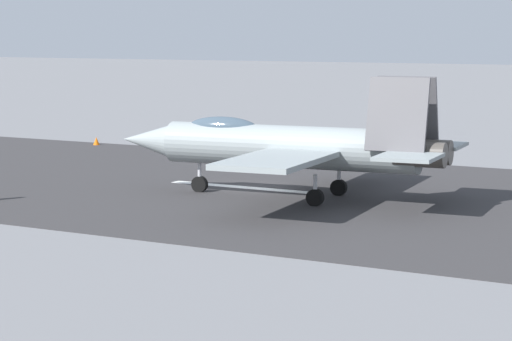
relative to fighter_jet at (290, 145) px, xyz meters
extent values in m
plane|color=slate|center=(2.86, -1.77, -2.44)|extent=(400.00, 400.00, 0.00)
cube|color=#333133|center=(2.86, -1.77, -2.43)|extent=(240.00, 26.00, 0.02)
cube|color=white|center=(3.46, -1.77, -2.42)|extent=(8.00, 0.70, 0.00)
cylinder|color=#909A9B|center=(0.00, 0.00, -0.07)|extent=(12.10, 3.09, 1.93)
cone|color=#909A9B|center=(7.34, 0.72, -0.07)|extent=(2.91, 1.90, 1.64)
ellipsoid|color=#3F5160|center=(3.36, 0.33, 0.65)|extent=(3.69, 1.45, 1.10)
cylinder|color=#47423D|center=(-6.16, -0.05, -0.07)|extent=(2.30, 1.31, 1.10)
cylinder|color=#47423D|center=(-6.06, -1.14, -0.07)|extent=(2.30, 1.31, 1.10)
cube|color=#909A9B|center=(-1.40, 4.02, -0.17)|extent=(4.00, 6.64, 0.24)
cube|color=#909A9B|center=(-0.59, -4.21, -0.17)|extent=(4.00, 6.64, 0.24)
cube|color=#909A9B|center=(-6.34, 1.79, 0.03)|extent=(2.66, 3.02, 0.16)
cube|color=#909A9B|center=(-5.88, -2.99, 0.03)|extent=(2.66, 3.02, 0.16)
cube|color=#58565A|center=(-5.28, 0.39, 1.63)|extent=(2.68, 1.20, 3.14)
cube|color=#58565A|center=(-5.10, -1.40, 1.63)|extent=(2.68, 1.20, 3.14)
cylinder|color=silver|center=(4.59, 0.45, -1.74)|extent=(0.18, 0.18, 1.40)
cylinder|color=black|center=(4.59, 0.45, -2.06)|extent=(0.79, 0.37, 0.76)
cylinder|color=silver|center=(-1.94, 1.42, -1.74)|extent=(0.18, 0.18, 1.40)
cylinder|color=black|center=(-1.94, 1.42, -2.06)|extent=(0.79, 0.37, 0.76)
cylinder|color=silver|center=(-1.63, -1.77, -1.74)|extent=(0.18, 0.18, 1.40)
cylinder|color=black|center=(-1.63, -1.77, -2.06)|extent=(0.79, 0.37, 0.76)
cone|color=orange|center=(7.33, -13.64, -2.16)|extent=(0.44, 0.44, 0.55)
cone|color=orange|center=(21.57, -13.64, -2.16)|extent=(0.44, 0.44, 0.55)
camera|label=1|loc=(-21.00, 41.33, 5.07)|focal=72.10mm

